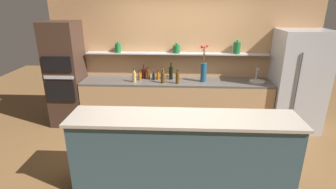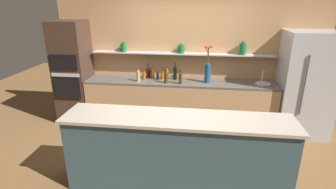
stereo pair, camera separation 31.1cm
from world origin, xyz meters
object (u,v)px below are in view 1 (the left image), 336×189
at_px(bottle_spirit_7, 163,78).
at_px(bottle_wine_8, 144,73).
at_px(sink_fixture, 257,81).
at_px(bottle_oil_1, 163,74).
at_px(bottle_sauce_6, 158,76).
at_px(bottle_wine_9, 171,73).
at_px(bottle_sauce_0, 154,76).
at_px(bottle_sauce_2, 140,76).
at_px(refrigerator, 298,82).
at_px(bottle_spirit_3, 148,74).
at_px(bottle_spirit_5, 134,77).
at_px(bottle_spirit_4, 177,78).
at_px(oven_tower, 66,75).
at_px(flower_vase, 204,69).

distance_m(bottle_spirit_7, bottle_wine_8, 0.49).
bearing_deg(sink_fixture, bottle_oil_1, 176.07).
xyz_separation_m(bottle_sauce_6, bottle_wine_9, (0.25, 0.02, 0.06)).
relative_size(bottle_sauce_6, bottle_spirit_7, 0.69).
distance_m(bottle_sauce_0, bottle_wine_9, 0.35).
height_order(bottle_sauce_2, bottle_spirit_7, bottle_spirit_7).
bearing_deg(bottle_wine_9, bottle_spirit_7, -120.13).
height_order(refrigerator, bottle_spirit_3, refrigerator).
bearing_deg(bottle_spirit_7, bottle_spirit_3, 141.06).
height_order(bottle_oil_1, bottle_spirit_5, bottle_spirit_5).
distance_m(refrigerator, bottle_spirit_4, 2.26).
distance_m(oven_tower, flower_vase, 2.67).
relative_size(bottle_spirit_4, bottle_spirit_5, 1.03).
xyz_separation_m(bottle_spirit_7, bottle_wine_8, (-0.40, 0.29, -0.00)).
bearing_deg(bottle_wine_8, bottle_spirit_5, -120.15).
bearing_deg(bottle_spirit_3, oven_tower, -176.41).
height_order(bottle_sauce_0, bottle_spirit_5, bottle_spirit_5).
distance_m(bottle_spirit_3, bottle_wine_9, 0.45).
xyz_separation_m(bottle_sauce_2, bottle_spirit_4, (0.74, -0.19, 0.03)).
xyz_separation_m(bottle_spirit_7, bottle_wine_9, (0.14, 0.25, 0.02)).
height_order(refrigerator, bottle_spirit_5, refrigerator).
bearing_deg(bottle_wine_8, sink_fixture, -3.40).
relative_size(flower_vase, bottle_spirit_7, 2.74).
bearing_deg(bottle_oil_1, bottle_spirit_7, -86.15).
xyz_separation_m(bottle_spirit_4, bottle_wine_8, (-0.67, 0.31, -0.01)).
distance_m(bottle_spirit_4, bottle_wine_9, 0.30).
height_order(bottle_oil_1, bottle_sauce_2, bottle_oil_1).
xyz_separation_m(bottle_sauce_0, bottle_sauce_6, (0.08, 0.04, 0.00)).
bearing_deg(bottle_spirit_4, bottle_sauce_6, 146.34).
bearing_deg(bottle_spirit_5, bottle_spirit_4, -4.28).
distance_m(oven_tower, bottle_sauce_0, 1.72).
relative_size(bottle_sauce_0, bottle_spirit_7, 0.65).
bearing_deg(bottle_spirit_4, oven_tower, 175.53).
xyz_separation_m(bottle_spirit_3, bottle_wine_8, (-0.09, 0.04, 0.00)).
xyz_separation_m(bottle_wine_8, bottle_wine_9, (0.54, -0.04, 0.03)).
bearing_deg(bottle_sauce_0, bottle_spirit_3, 154.35).
distance_m(flower_vase, bottle_sauce_0, 0.97).
xyz_separation_m(bottle_spirit_4, bottle_spirit_5, (-0.81, 0.06, -0.00)).
bearing_deg(bottle_spirit_4, bottle_sauce_0, 155.00).
bearing_deg(oven_tower, bottle_oil_1, 4.15).
height_order(refrigerator, oven_tower, oven_tower).
bearing_deg(bottle_spirit_4, bottle_spirit_3, 154.87).
bearing_deg(bottle_wine_8, bottle_spirit_7, -36.08).
height_order(bottle_sauce_0, bottle_wine_8, bottle_wine_8).
height_order(bottle_sauce_2, bottle_spirit_5, bottle_spirit_5).
relative_size(refrigerator, bottle_wine_9, 5.62).
height_order(bottle_spirit_4, bottle_sauce_6, bottle_spirit_4).
distance_m(flower_vase, bottle_sauce_2, 1.24).
bearing_deg(bottle_wine_8, bottle_oil_1, -0.81).
height_order(bottle_oil_1, bottle_spirit_7, bottle_spirit_7).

